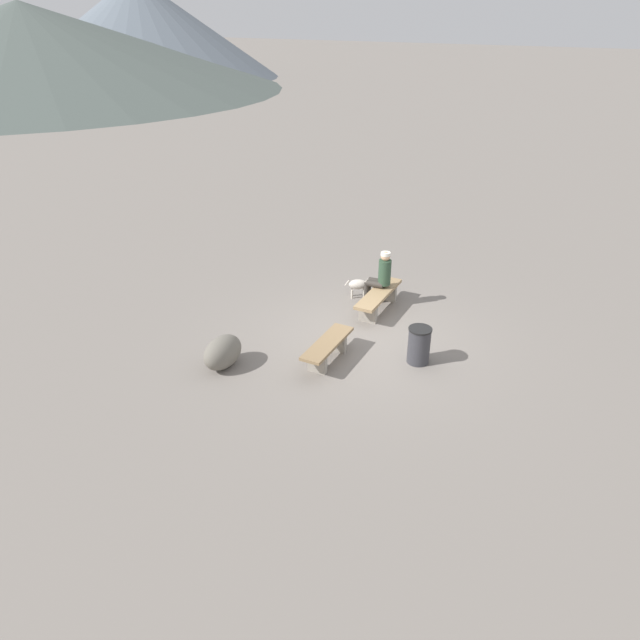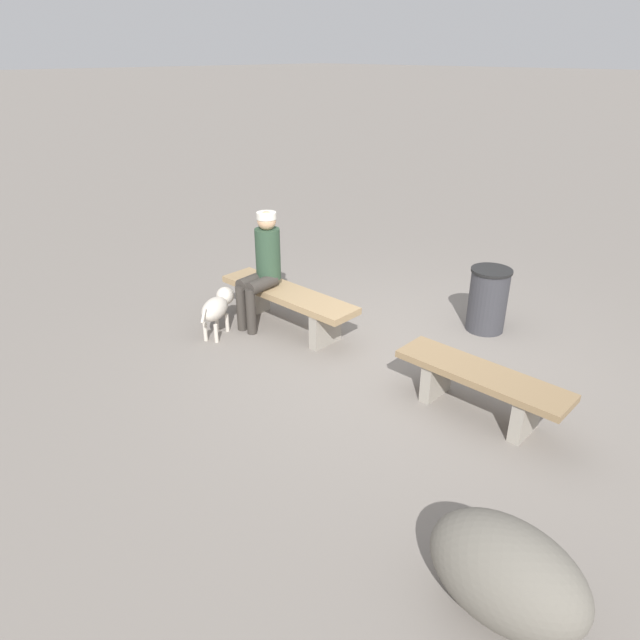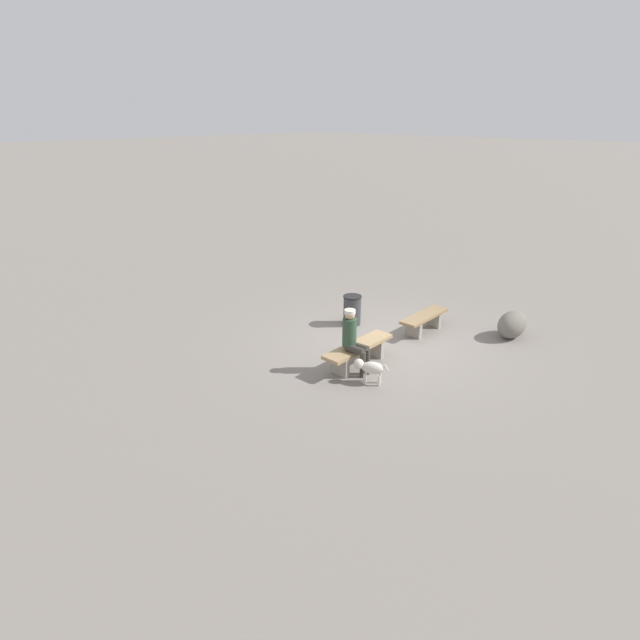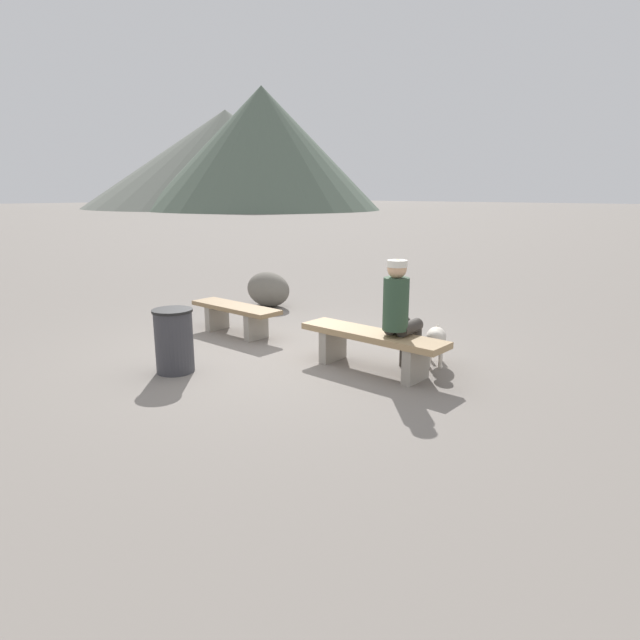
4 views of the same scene
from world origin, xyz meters
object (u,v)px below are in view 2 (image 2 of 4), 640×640
dog (217,306)px  trash_bin (488,300)px  bench_right (288,301)px  boulder (506,573)px  bench_left (480,384)px  seated_person (262,263)px

dog → trash_bin: size_ratio=0.86×
bench_right → boulder: bearing=153.9°
trash_bin → bench_right: bearing=43.8°
bench_left → boulder: 2.00m
trash_bin → boulder: size_ratio=0.80×
bench_right → dog: 0.79m
seated_person → boulder: bearing=152.7°
bench_right → trash_bin: trash_bin is taller
bench_left → bench_right: (2.45, 0.02, 0.03)m
seated_person → boulder: size_ratio=1.43×
bench_left → boulder: size_ratio=1.66×
dog → trash_bin: 3.04m
bench_left → seated_person: bearing=0.8°
bench_left → trash_bin: (0.82, -1.55, 0.06)m
bench_left → dog: bearing=11.3°
bench_right → boulder: (-3.58, 1.63, -0.02)m
trash_bin → dog: bearing=46.8°
bench_left → seated_person: seated_person is taller
bench_right → seated_person: (0.29, 0.10, 0.41)m
bench_right → trash_bin: 2.26m
seated_person → trash_bin: 2.57m
bench_left → dog: dog is taller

